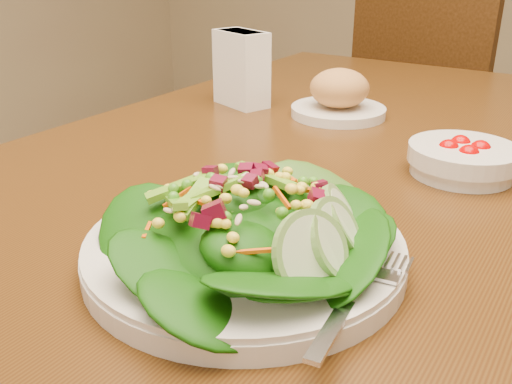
% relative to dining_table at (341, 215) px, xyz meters
% --- Properties ---
extents(dining_table, '(0.90, 1.40, 0.75)m').
position_rel_dining_table_xyz_m(dining_table, '(0.00, 0.00, 0.00)').
color(dining_table, '#462B0E').
rests_on(dining_table, ground_plane).
extents(chair_far, '(0.53, 0.54, 1.00)m').
position_rel_dining_table_xyz_m(chair_far, '(-0.18, 1.09, -0.12)').
color(chair_far, '#42260E').
rests_on(chair_far, ground_plane).
extents(salad_plate, '(0.30, 0.30, 0.09)m').
position_rel_dining_table_xyz_m(salad_plate, '(0.06, -0.34, 0.13)').
color(salad_plate, silver).
rests_on(salad_plate, dining_table).
extents(bread_plate, '(0.16, 0.16, 0.08)m').
position_rel_dining_table_xyz_m(bread_plate, '(-0.09, 0.17, 0.13)').
color(bread_plate, silver).
rests_on(bread_plate, dining_table).
extents(tomato_bowl, '(0.14, 0.14, 0.05)m').
position_rel_dining_table_xyz_m(tomato_bowl, '(0.16, 0.00, 0.12)').
color(tomato_bowl, silver).
rests_on(tomato_bowl, dining_table).
extents(napkin_holder, '(0.12, 0.09, 0.13)m').
position_rel_dining_table_xyz_m(napkin_holder, '(-0.27, 0.14, 0.17)').
color(napkin_holder, white).
rests_on(napkin_holder, dining_table).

